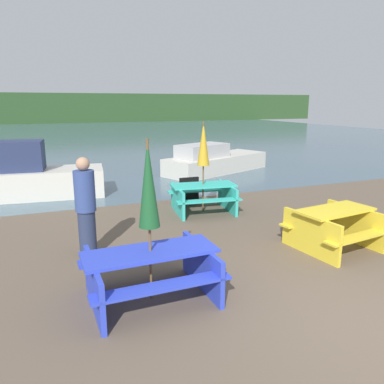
{
  "coord_description": "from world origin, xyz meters",
  "views": [
    {
      "loc": [
        -3.7,
        -2.98,
        2.76
      ],
      "look_at": [
        -0.72,
        4.4,
        0.85
      ],
      "focal_mm": 35.0,
      "sensor_mm": 36.0,
      "label": 1
    }
  ],
  "objects_px": {
    "picnic_table_yellow": "(334,225)",
    "boat_second": "(214,161)",
    "picnic_table_teal": "(203,195)",
    "signboard": "(189,191)",
    "picnic_table_blue": "(151,269)",
    "boat": "(35,176)",
    "umbrella_gold": "(203,144)",
    "umbrella_darkgreen": "(148,185)",
    "person": "(86,208)"
  },
  "relations": [
    {
      "from": "picnic_table_yellow",
      "to": "boat_second",
      "type": "relative_size",
      "value": 0.34
    },
    {
      "from": "umbrella_darkgreen",
      "to": "signboard",
      "type": "height_order",
      "value": "umbrella_darkgreen"
    },
    {
      "from": "picnic_table_teal",
      "to": "person",
      "type": "distance_m",
      "value": 3.65
    },
    {
      "from": "picnic_table_blue",
      "to": "umbrella_darkgreen",
      "type": "height_order",
      "value": "umbrella_darkgreen"
    },
    {
      "from": "picnic_table_teal",
      "to": "boat",
      "type": "distance_m",
      "value": 5.22
    },
    {
      "from": "umbrella_darkgreen",
      "to": "umbrella_gold",
      "type": "relative_size",
      "value": 1.0
    },
    {
      "from": "boat_second",
      "to": "person",
      "type": "relative_size",
      "value": 2.68
    },
    {
      "from": "picnic_table_blue",
      "to": "boat",
      "type": "distance_m",
      "value": 7.27
    },
    {
      "from": "umbrella_gold",
      "to": "person",
      "type": "height_order",
      "value": "umbrella_gold"
    },
    {
      "from": "picnic_table_yellow",
      "to": "umbrella_gold",
      "type": "distance_m",
      "value": 3.73
    },
    {
      "from": "umbrella_gold",
      "to": "signboard",
      "type": "xyz_separation_m",
      "value": [
        -0.06,
        0.83,
        -1.37
      ]
    },
    {
      "from": "picnic_table_blue",
      "to": "umbrella_darkgreen",
      "type": "bearing_deg",
      "value": 0.0
    },
    {
      "from": "umbrella_gold",
      "to": "picnic_table_blue",
      "type": "bearing_deg",
      "value": -123.12
    },
    {
      "from": "umbrella_darkgreen",
      "to": "boat_second",
      "type": "bearing_deg",
      "value": 59.69
    },
    {
      "from": "umbrella_gold",
      "to": "boat",
      "type": "xyz_separation_m",
      "value": [
        -4.02,
        3.33,
        -1.13
      ]
    },
    {
      "from": "umbrella_gold",
      "to": "umbrella_darkgreen",
      "type": "bearing_deg",
      "value": -123.12
    },
    {
      "from": "picnic_table_blue",
      "to": "boat_second",
      "type": "height_order",
      "value": "boat_second"
    },
    {
      "from": "umbrella_darkgreen",
      "to": "umbrella_gold",
      "type": "height_order",
      "value": "umbrella_gold"
    },
    {
      "from": "boat_second",
      "to": "person",
      "type": "xyz_separation_m",
      "value": [
        -5.77,
        -6.84,
        0.47
      ]
    },
    {
      "from": "umbrella_gold",
      "to": "picnic_table_teal",
      "type": "bearing_deg",
      "value": 90.45
    },
    {
      "from": "picnic_table_yellow",
      "to": "person",
      "type": "relative_size",
      "value": 0.91
    },
    {
      "from": "picnic_table_teal",
      "to": "signboard",
      "type": "bearing_deg",
      "value": 94.06
    },
    {
      "from": "picnic_table_teal",
      "to": "person",
      "type": "height_order",
      "value": "person"
    },
    {
      "from": "boat_second",
      "to": "umbrella_gold",
      "type": "bearing_deg",
      "value": -140.65
    },
    {
      "from": "picnic_table_teal",
      "to": "boat_second",
      "type": "distance_m",
      "value": 5.65
    },
    {
      "from": "picnic_table_blue",
      "to": "person",
      "type": "relative_size",
      "value": 1.03
    },
    {
      "from": "picnic_table_blue",
      "to": "picnic_table_teal",
      "type": "distance_m",
      "value": 4.51
    },
    {
      "from": "boat",
      "to": "person",
      "type": "xyz_separation_m",
      "value": [
        0.91,
        -5.18,
        0.31
      ]
    },
    {
      "from": "boat",
      "to": "signboard",
      "type": "bearing_deg",
      "value": -25.52
    },
    {
      "from": "picnic_table_teal",
      "to": "signboard",
      "type": "xyz_separation_m",
      "value": [
        -0.06,
        0.83,
        -0.06
      ]
    },
    {
      "from": "picnic_table_teal",
      "to": "umbrella_gold",
      "type": "xyz_separation_m",
      "value": [
        0.0,
        -0.0,
        1.31
      ]
    },
    {
      "from": "picnic_table_yellow",
      "to": "umbrella_gold",
      "type": "bearing_deg",
      "value": 112.3
    },
    {
      "from": "person",
      "to": "umbrella_gold",
      "type": "bearing_deg",
      "value": 30.78
    },
    {
      "from": "picnic_table_blue",
      "to": "boat",
      "type": "bearing_deg",
      "value": 102.36
    },
    {
      "from": "picnic_table_teal",
      "to": "signboard",
      "type": "distance_m",
      "value": 0.83
    },
    {
      "from": "umbrella_gold",
      "to": "picnic_table_yellow",
      "type": "bearing_deg",
      "value": -67.7
    },
    {
      "from": "boat_second",
      "to": "person",
      "type": "height_order",
      "value": "person"
    },
    {
      "from": "boat",
      "to": "umbrella_darkgreen",
      "type": "bearing_deg",
      "value": -70.9
    },
    {
      "from": "picnic_table_yellow",
      "to": "person",
      "type": "xyz_separation_m",
      "value": [
        -4.44,
        1.38,
        0.46
      ]
    },
    {
      "from": "picnic_table_blue",
      "to": "picnic_table_yellow",
      "type": "relative_size",
      "value": 1.13
    },
    {
      "from": "picnic_table_yellow",
      "to": "boat_second",
      "type": "xyz_separation_m",
      "value": [
        1.33,
        8.22,
        -0.01
      ]
    },
    {
      "from": "boat",
      "to": "boat_second",
      "type": "height_order",
      "value": "boat"
    },
    {
      "from": "person",
      "to": "signboard",
      "type": "relative_size",
      "value": 2.45
    },
    {
      "from": "umbrella_darkgreen",
      "to": "boat_second",
      "type": "height_order",
      "value": "umbrella_darkgreen"
    },
    {
      "from": "person",
      "to": "signboard",
      "type": "height_order",
      "value": "person"
    },
    {
      "from": "umbrella_darkgreen",
      "to": "signboard",
      "type": "distance_m",
      "value": 5.36
    },
    {
      "from": "picnic_table_blue",
      "to": "person",
      "type": "height_order",
      "value": "person"
    },
    {
      "from": "picnic_table_blue",
      "to": "person",
      "type": "bearing_deg",
      "value": 108.65
    },
    {
      "from": "picnic_table_teal",
      "to": "umbrella_darkgreen",
      "type": "height_order",
      "value": "umbrella_darkgreen"
    },
    {
      "from": "boat",
      "to": "person",
      "type": "bearing_deg",
      "value": -73.33
    }
  ]
}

